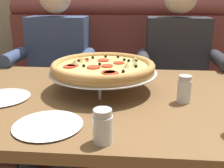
% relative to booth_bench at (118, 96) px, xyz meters
% --- Properties ---
extents(booth_bench, '(1.80, 0.78, 1.13)m').
position_rel_booth_bench_xyz_m(booth_bench, '(0.00, 0.00, 0.00)').
color(booth_bench, brown).
rests_on(booth_bench, ground_plane).
extents(dining_table, '(1.34, 0.89, 0.75)m').
position_rel_booth_bench_xyz_m(dining_table, '(0.00, -0.91, 0.26)').
color(dining_table, brown).
rests_on(dining_table, ground_plane).
extents(diner_left, '(0.54, 0.64, 1.27)m').
position_rel_booth_bench_xyz_m(diner_left, '(-0.40, -0.27, 0.31)').
color(diner_left, '#2D3342').
rests_on(diner_left, ground_plane).
extents(diner_right, '(0.54, 0.64, 1.27)m').
position_rel_booth_bench_xyz_m(diner_right, '(0.40, -0.27, 0.31)').
color(diner_right, '#2D3342').
rests_on(diner_right, ground_plane).
extents(pizza, '(0.47, 0.47, 0.14)m').
position_rel_booth_bench_xyz_m(pizza, '(-0.01, -0.84, 0.45)').
color(pizza, silver).
rests_on(pizza, dining_table).
extents(shaker_parmesan, '(0.06, 0.06, 0.10)m').
position_rel_booth_bench_xyz_m(shaker_parmesan, '(0.04, -1.29, 0.39)').
color(shaker_parmesan, white).
rests_on(shaker_parmesan, dining_table).
extents(shaker_oregano, '(0.05, 0.05, 0.11)m').
position_rel_booth_bench_xyz_m(shaker_oregano, '(0.32, -0.96, 0.39)').
color(shaker_oregano, white).
rests_on(shaker_oregano, dining_table).
extents(plate_near_left, '(0.22, 0.22, 0.02)m').
position_rel_booth_bench_xyz_m(plate_near_left, '(-0.15, -1.21, 0.36)').
color(plate_near_left, white).
rests_on(plate_near_left, dining_table).
extents(plate_near_right, '(0.22, 0.22, 0.02)m').
position_rel_booth_bench_xyz_m(plate_near_right, '(-0.41, -0.98, 0.36)').
color(plate_near_right, white).
rests_on(plate_near_right, dining_table).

